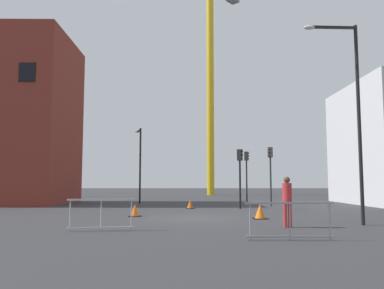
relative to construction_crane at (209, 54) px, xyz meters
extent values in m
plane|color=#333335|center=(-2.46, -30.16, -17.80)|extent=(160.00, 160.00, 0.00)
cube|color=maroon|center=(-15.98, -18.49, -11.46)|extent=(8.42, 8.08, 12.67)
cube|color=black|center=(-13.45, -22.55, -8.83)|extent=(1.10, 0.06, 1.30)
cylinder|color=gold|center=(0.20, 0.23, -4.40)|extent=(0.90, 0.90, 26.79)
cylinder|color=black|center=(4.03, -33.19, -13.84)|extent=(0.14, 0.14, 7.92)
cube|color=black|center=(3.09, -33.22, -9.98)|extent=(1.88, 0.16, 0.10)
ellipsoid|color=silver|center=(2.15, -33.26, -10.00)|extent=(0.44, 0.24, 0.16)
cylinder|color=black|center=(-6.35, -18.07, -14.90)|extent=(0.14, 0.14, 5.80)
cube|color=black|center=(-6.53, -17.48, -12.10)|extent=(0.46, 1.22, 0.10)
ellipsoid|color=silver|center=(-6.71, -16.88, -12.12)|extent=(0.44, 0.24, 0.16)
cylinder|color=black|center=(0.55, -24.02, -16.31)|extent=(0.12, 0.12, 2.96)
cube|color=black|center=(0.55, -24.02, -14.48)|extent=(0.37, 0.36, 0.70)
sphere|color=#390605|center=(0.69, -24.12, -14.26)|extent=(0.11, 0.11, 0.11)
sphere|color=#3C2905|center=(0.69, -24.12, -14.48)|extent=(0.11, 0.11, 0.11)
sphere|color=green|center=(0.69, -24.12, -14.70)|extent=(0.11, 0.11, 0.11)
cylinder|color=#2D2D30|center=(2.94, -21.74, -16.15)|extent=(0.12, 0.12, 3.30)
cube|color=#2D2D30|center=(2.94, -21.74, -14.15)|extent=(0.37, 0.37, 0.70)
sphere|color=red|center=(2.82, -21.87, -13.93)|extent=(0.11, 0.11, 0.11)
sphere|color=#3C2905|center=(2.82, -21.87, -14.15)|extent=(0.11, 0.11, 0.11)
sphere|color=#07330F|center=(2.82, -21.87, -14.37)|extent=(0.11, 0.11, 0.11)
cylinder|color=#232326|center=(1.92, -17.69, -16.14)|extent=(0.12, 0.12, 3.30)
cube|color=#232326|center=(1.92, -17.69, -14.14)|extent=(0.35, 0.33, 0.70)
sphere|color=#390605|center=(2.08, -17.76, -13.92)|extent=(0.11, 0.11, 0.11)
sphere|color=#3C2905|center=(2.08, -17.76, -14.14)|extent=(0.11, 0.11, 0.11)
sphere|color=green|center=(2.08, -17.76, -14.36)|extent=(0.11, 0.11, 0.11)
cylinder|color=red|center=(0.84, -33.96, -17.36)|extent=(0.14, 0.14, 0.88)
cylinder|color=red|center=(1.03, -33.89, -17.36)|extent=(0.14, 0.14, 0.88)
cylinder|color=red|center=(0.93, -33.92, -16.55)|extent=(0.34, 0.34, 0.73)
sphere|color=brown|center=(0.93, -33.92, -16.07)|extent=(0.24, 0.24, 0.24)
cube|color=gray|center=(0.20, -37.08, -16.75)|extent=(2.51, 0.14, 0.06)
cube|color=gray|center=(0.20, -37.08, -17.70)|extent=(2.51, 0.14, 0.06)
cylinder|color=gray|center=(-0.93, -37.04, -17.27)|extent=(0.04, 0.04, 1.05)
cylinder|color=gray|center=(0.20, -37.08, -17.27)|extent=(0.04, 0.04, 1.05)
cylinder|color=gray|center=(1.33, -37.11, -17.27)|extent=(0.04, 0.04, 1.05)
cube|color=#B2B5BA|center=(-5.66, -34.82, -16.75)|extent=(2.25, 0.38, 0.06)
cube|color=#B2B5BA|center=(-5.66, -34.82, -17.70)|extent=(2.25, 0.38, 0.06)
cylinder|color=#B2B5BA|center=(-6.67, -34.96, -17.27)|extent=(0.04, 0.04, 1.05)
cylinder|color=#B2B5BA|center=(-5.66, -34.82, -17.27)|extent=(0.04, 0.04, 1.05)
cylinder|color=#B2B5BA|center=(-4.65, -34.67, -17.27)|extent=(0.04, 0.04, 1.05)
cube|color=black|center=(0.54, -30.60, -17.78)|extent=(0.65, 0.65, 0.03)
cone|color=orange|center=(0.54, -30.60, -17.47)|extent=(0.50, 0.50, 0.66)
cube|color=black|center=(-5.24, -29.31, -17.78)|extent=(0.57, 0.57, 0.03)
cone|color=#E55B0F|center=(-5.24, -29.31, -17.51)|extent=(0.44, 0.44, 0.58)
cube|color=black|center=(-2.55, -23.85, -17.78)|extent=(0.51, 0.51, 0.03)
cone|color=#E55B0F|center=(-2.55, -23.85, -17.54)|extent=(0.39, 0.39, 0.52)
camera|label=1|loc=(-2.74, -48.36, -16.13)|focal=36.74mm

